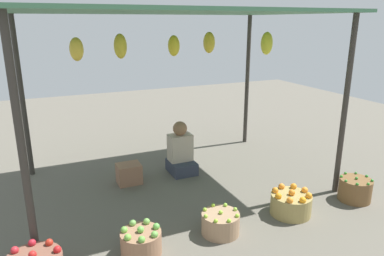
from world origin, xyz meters
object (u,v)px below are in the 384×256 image
basket_oranges (291,204)px  basket_green_chilies (355,189)px  basket_limes (221,223)px  wooden_crate_near_vendor (129,174)px  vendor_person (181,153)px  basket_green_apples (141,242)px

basket_oranges → basket_green_chilies: size_ratio=1.19×
basket_limes → wooden_crate_near_vendor: bearing=109.4°
vendor_person → basket_green_apples: bearing=-123.4°
basket_green_apples → basket_oranges: (1.82, 0.01, 0.01)m
basket_green_apples → wooden_crate_near_vendor: (0.30, 1.62, 0.01)m
basket_green_chilies → wooden_crate_near_vendor: (-2.48, 1.65, -0.00)m
vendor_person → basket_green_chilies: (1.67, -1.72, -0.16)m
vendor_person → wooden_crate_near_vendor: vendor_person is taller
wooden_crate_near_vendor → vendor_person: bearing=4.8°
wooden_crate_near_vendor → basket_oranges: bearing=-46.6°
vendor_person → basket_oranges: 1.82m
basket_green_apples → basket_green_chilies: 2.78m
basket_green_apples → basket_oranges: 1.82m
basket_green_chilies → wooden_crate_near_vendor: size_ratio=1.22×
vendor_person → basket_oranges: (0.71, -1.67, -0.17)m
basket_limes → wooden_crate_near_vendor: wooden_crate_near_vendor is taller
basket_oranges → basket_green_apples: bearing=-179.5°
basket_limes → basket_green_chilies: bearing=-0.9°
wooden_crate_near_vendor → basket_green_apples: bearing=-100.6°
basket_green_chilies → wooden_crate_near_vendor: 2.98m
basket_limes → wooden_crate_near_vendor: size_ratio=1.26×
vendor_person → basket_green_chilies: size_ratio=1.96×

